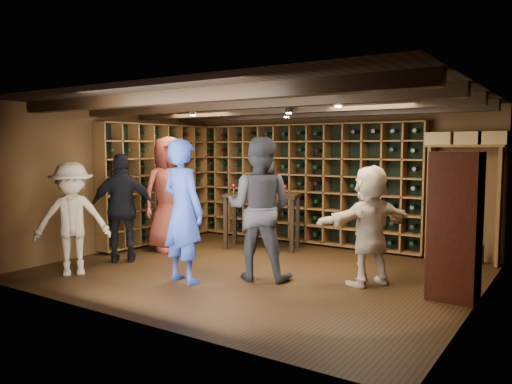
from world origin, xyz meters
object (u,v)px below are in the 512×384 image
Objects in this scene: display_cabinet at (455,229)px; man_blue_shirt at (183,211)px; man_grey_suit at (259,209)px; guest_khaki at (72,219)px; guest_red_floral at (169,194)px; tasting_table at (262,201)px; guest_woman_black at (123,208)px; guest_beige at (370,225)px.

display_cabinet is 0.90× the size of man_blue_shirt.
guest_khaki is (-2.35, -1.29, -0.17)m from man_grey_suit.
guest_khaki is at bearing 12.11° from man_grey_suit.
display_cabinet is 0.87× the size of guest_red_floral.
guest_khaki reaches higher than tasting_table.
tasting_table is at bearing -32.11° from guest_red_floral.
tasting_table is (-0.34, 2.49, -0.11)m from man_blue_shirt.
guest_woman_black reaches higher than tasting_table.
guest_red_floral is 1.66m from tasting_table.
tasting_table is (1.27, 1.05, -0.15)m from guest_red_floral.
guest_woman_black is 1.19× the size of tasting_table.
man_grey_suit is at bearing -76.79° from tasting_table.
guest_khaki is (0.03, -2.03, -0.20)m from guest_red_floral.
guest_red_floral is at bearing 36.57° from guest_khaki.
guest_woman_black is at bearing -169.87° from display_cabinet.
man_blue_shirt is 1.69m from guest_khaki.
man_blue_shirt is 0.96× the size of guest_red_floral.
man_blue_shirt is at bearing 122.85° from guest_woman_black.
guest_red_floral is at bearing -133.45° from guest_woman_black.
guest_red_floral reaches higher than guest_woman_black.
guest_khaki is (0.01, -0.95, -0.06)m from guest_woman_black.
guest_red_floral is at bearing -33.93° from man_grey_suit.
man_blue_shirt is at bearing -33.93° from guest_khaki.
man_grey_suit is 2.68m from guest_khaki.
guest_beige is (3.77, -0.18, -0.21)m from guest_red_floral.
guest_woman_black is at bearing -46.15° from guest_beige.
guest_woman_black is 1.07× the size of guest_khaki.
man_blue_shirt is 1.04m from man_grey_suit.
man_blue_shirt reaches higher than display_cabinet.
guest_khaki is 1.11× the size of tasting_table.
guest_red_floral is 1.26× the size of guest_beige.
tasting_table is (-3.57, 1.26, 0.01)m from display_cabinet.
man_blue_shirt is (-3.23, -1.23, 0.12)m from display_cabinet.
tasting_table is (-1.10, 1.78, -0.12)m from man_grey_suit.
guest_khaki is (-1.58, -0.59, -0.16)m from man_blue_shirt.
tasting_table is (1.26, 2.12, -0.00)m from guest_woman_black.
display_cabinet is 1.01× the size of guest_woman_black.
guest_red_floral is 1.08m from guest_woman_black.
guest_red_floral is 3.78m from guest_beige.
man_grey_suit is at bearing -25.37° from guest_khaki.
guest_beige is at bearing 149.24° from guest_woman_black.
man_grey_suit is 2.10m from tasting_table.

